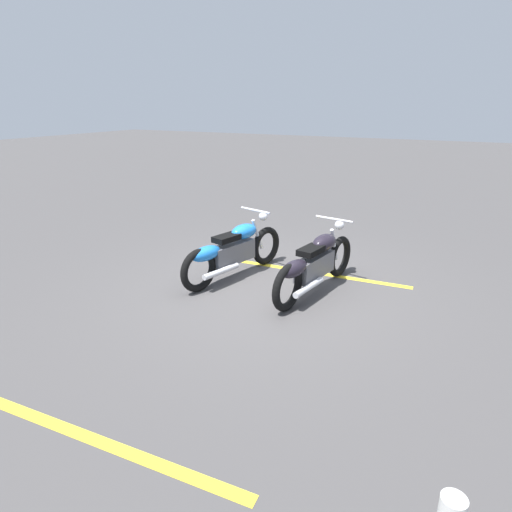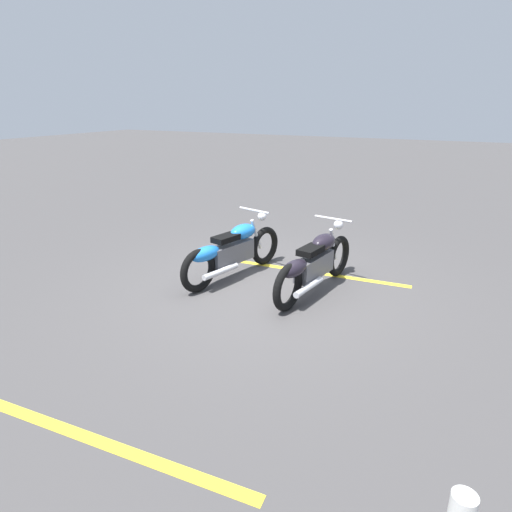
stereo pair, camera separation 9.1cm
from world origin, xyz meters
name	(u,v)px [view 2 (the right image)]	position (x,y,z in m)	size (l,w,h in m)	color
ground_plane	(268,287)	(0.00, 0.00, 0.00)	(60.00, 60.00, 0.00)	#474444
motorcycle_bright_foreground	(232,251)	(-0.10, -0.70, 0.46)	(2.19, 0.76, 1.04)	black
motorcycle_dark_foreground	(314,263)	(-0.14, 0.68, 0.46)	(2.22, 0.65, 1.04)	black
parking_stripe_near	(312,272)	(-0.90, 0.40, 0.00)	(3.20, 0.12, 0.01)	yellow
parking_stripe_mid	(90,438)	(3.57, -0.02, 0.00)	(3.20, 0.12, 0.01)	yellow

